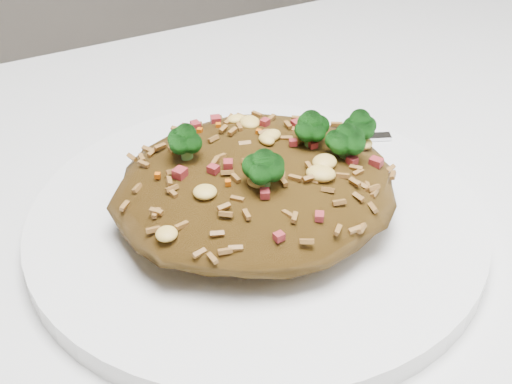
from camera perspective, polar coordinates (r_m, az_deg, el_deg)
plate at (r=0.44m, az=-0.00°, el=-2.33°), size 0.28×0.28×0.01m
fried_rice at (r=0.42m, az=0.11°, el=1.33°), size 0.17×0.16×0.06m
fork at (r=0.51m, az=2.66°, el=4.10°), size 0.16×0.08×0.00m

